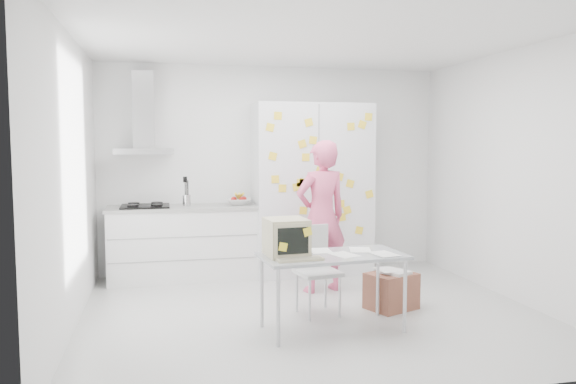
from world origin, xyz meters
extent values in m
cube|color=silver|center=(0.00, 0.00, -0.01)|extent=(4.50, 4.00, 0.02)
cube|color=white|center=(0.00, 2.00, 1.35)|extent=(4.50, 0.02, 2.70)
cube|color=white|center=(-2.25, 0.00, 1.35)|extent=(0.02, 4.00, 2.70)
cube|color=white|center=(2.25, 0.00, 1.35)|extent=(0.02, 4.00, 2.70)
cube|color=white|center=(0.00, 0.00, 2.70)|extent=(4.50, 4.00, 0.02)
cube|color=white|center=(-1.20, 1.70, 0.44)|extent=(1.80, 0.60, 0.88)
cube|color=gray|center=(-1.20, 1.40, 0.58)|extent=(1.76, 0.01, 0.01)
cube|color=gray|center=(-1.20, 1.40, 0.30)|extent=(1.76, 0.01, 0.01)
cube|color=#9E9E99|center=(-1.20, 1.70, 0.90)|extent=(1.84, 0.63, 0.04)
cube|color=black|center=(-1.65, 1.70, 0.93)|extent=(0.58, 0.50, 0.03)
cylinder|color=black|center=(-1.79, 1.58, 0.95)|extent=(0.14, 0.14, 0.02)
cylinder|color=black|center=(-1.51, 1.58, 0.95)|extent=(0.14, 0.14, 0.02)
cylinder|color=black|center=(-1.79, 1.82, 0.95)|extent=(0.14, 0.14, 0.02)
cylinder|color=black|center=(-1.51, 1.82, 0.95)|extent=(0.14, 0.14, 0.02)
cylinder|color=silver|center=(-1.15, 1.70, 0.99)|extent=(0.10, 0.10, 0.14)
cylinder|color=black|center=(-1.16, 1.71, 1.09)|extent=(0.01, 0.01, 0.30)
cylinder|color=black|center=(-1.13, 1.69, 1.09)|extent=(0.01, 0.01, 0.30)
cylinder|color=black|center=(-1.15, 1.72, 1.09)|extent=(0.01, 0.01, 0.30)
cube|color=black|center=(-1.16, 1.71, 1.25)|extent=(0.05, 0.01, 0.07)
imported|color=white|center=(-0.50, 1.70, 0.96)|extent=(0.31, 0.31, 0.08)
sphere|color=#B2140F|center=(-0.56, 1.72, 0.99)|extent=(0.08, 0.08, 0.08)
sphere|color=#B2140F|center=(-0.47, 1.65, 0.99)|extent=(0.08, 0.08, 0.08)
sphere|color=#B2140F|center=(-0.43, 1.74, 0.99)|extent=(0.08, 0.08, 0.08)
cylinder|color=yellow|center=(-0.52, 1.72, 1.03)|extent=(0.09, 0.17, 0.10)
cylinder|color=yellow|center=(-0.49, 1.72, 1.03)|extent=(0.04, 0.17, 0.10)
cylinder|color=yellow|center=(-0.47, 1.72, 1.03)|extent=(0.08, 0.17, 0.10)
cube|color=silver|center=(-1.65, 1.75, 1.60)|extent=(0.70, 0.48, 0.07)
cube|color=silver|center=(-1.65, 1.87, 2.10)|extent=(0.26, 0.24, 0.95)
cube|color=silver|center=(0.45, 1.68, 1.10)|extent=(1.50, 0.65, 2.20)
cube|color=slate|center=(0.45, 1.35, 1.10)|extent=(0.01, 0.01, 2.16)
cube|color=silver|center=(0.39, 1.34, 1.10)|extent=(0.02, 0.02, 0.30)
cube|color=silver|center=(0.51, 1.34, 1.10)|extent=(0.02, 0.02, 0.30)
cube|color=yellow|center=(0.86, 1.34, 1.90)|extent=(0.10, 0.00, 0.10)
cube|color=yellow|center=(1.01, 1.34, 1.93)|extent=(0.12, 0.00, 0.12)
cube|color=yellow|center=(1.12, 1.34, 1.05)|extent=(0.12, 0.00, 0.12)
cube|color=yellow|center=(0.22, 1.34, 1.21)|extent=(0.10, 0.00, 0.10)
cube|color=yellow|center=(0.46, 1.34, 1.35)|extent=(0.12, 0.00, 0.12)
cube|color=yellow|center=(0.83, 1.34, 0.86)|extent=(0.12, 0.00, 0.12)
cube|color=yellow|center=(0.25, 1.34, 0.87)|extent=(0.10, 0.00, 0.10)
cube|color=yellow|center=(0.32, 1.34, 1.95)|extent=(0.12, 0.00, 0.12)
cube|color=yellow|center=(0.54, 1.34, 0.81)|extent=(0.12, 0.00, 0.12)
cube|color=yellow|center=(0.86, 1.34, 1.19)|extent=(0.12, 0.00, 0.12)
cube|color=yellow|center=(0.74, 1.34, 0.94)|extent=(0.10, 0.00, 0.10)
cube|color=yellow|center=(0.24, 1.34, 1.69)|extent=(0.12, 0.00, 0.12)
cube|color=yellow|center=(-0.01, 1.34, 1.15)|extent=(0.10, 0.00, 0.10)
cube|color=yellow|center=(-0.10, 1.34, 1.26)|extent=(0.10, 0.00, 0.10)
cube|color=yellow|center=(-0.16, 1.34, 1.89)|extent=(0.11, 0.00, 0.11)
cube|color=yellow|center=(0.38, 1.34, 0.59)|extent=(0.10, 0.00, 0.10)
cube|color=yellow|center=(0.25, 1.34, 1.22)|extent=(0.11, 0.00, 0.11)
cube|color=yellow|center=(0.99, 1.34, 0.59)|extent=(0.11, 0.00, 0.11)
cube|color=yellow|center=(1.09, 1.34, 2.03)|extent=(0.10, 0.00, 0.10)
cube|color=yellow|center=(0.28, 1.34, 1.53)|extent=(0.10, 0.00, 0.10)
cube|color=yellow|center=(0.17, 1.34, 1.16)|extent=(0.11, 0.00, 0.11)
cube|color=yellow|center=(0.63, 1.34, 0.52)|extent=(0.10, 0.00, 0.10)
cube|color=yellow|center=(-0.07, 1.34, 2.03)|extent=(0.10, 0.00, 0.10)
cube|color=yellow|center=(-0.13, 1.34, 1.54)|extent=(0.12, 0.00, 0.12)
cube|color=yellow|center=(0.76, 1.34, 0.77)|extent=(0.11, 0.00, 0.11)
cube|color=yellow|center=(0.37, 1.34, 1.73)|extent=(0.11, 0.00, 0.11)
cube|color=yellow|center=(0.72, 1.34, 1.28)|extent=(0.11, 0.00, 0.11)
cube|color=yellow|center=(0.47, 1.34, 0.80)|extent=(0.11, 0.00, 0.11)
imported|color=#E65983|center=(0.32, 0.77, 0.87)|extent=(0.71, 0.55, 1.73)
cube|color=#9DA1A7|center=(0.04, -0.55, 0.68)|extent=(1.34, 0.75, 0.03)
cylinder|color=#B2B1B6|center=(-0.52, -0.86, 0.33)|extent=(0.04, 0.04, 0.66)
cylinder|color=#B2B1B6|center=(0.65, -0.77, 0.33)|extent=(0.04, 0.04, 0.66)
cylinder|color=#B2B1B6|center=(-0.57, -0.33, 0.33)|extent=(0.04, 0.04, 0.66)
cylinder|color=#B2B1B6|center=(0.61, -0.23, 0.33)|extent=(0.04, 0.04, 0.66)
cube|color=#C6BC93|center=(-0.38, -0.51, 0.86)|extent=(0.38, 0.40, 0.33)
cube|color=#C6BC93|center=(-0.36, -0.70, 0.86)|extent=(0.33, 0.04, 0.30)
cube|color=black|center=(-0.36, -0.71, 0.86)|extent=(0.28, 0.03, 0.23)
cube|color=yellow|center=(-0.45, -0.72, 0.82)|extent=(0.08, 0.01, 0.08)
cube|color=yellow|center=(-0.23, -0.70, 0.94)|extent=(0.09, 0.01, 0.09)
cube|color=#C6BC93|center=(-0.31, -0.74, 0.71)|extent=(0.42, 0.17, 0.02)
cube|color=gray|center=(-0.31, -0.74, 0.72)|extent=(0.38, 0.13, 0.01)
cube|color=white|center=(0.14, -0.59, 0.70)|extent=(0.27, 0.32, 0.00)
cube|color=white|center=(0.36, -0.41, 0.70)|extent=(0.26, 0.32, 0.00)
cube|color=white|center=(0.50, -0.65, 0.70)|extent=(0.24, 0.30, 0.00)
cube|color=white|center=(-0.02, -0.37, 0.70)|extent=(0.21, 0.29, 0.00)
cube|color=silver|center=(0.04, -0.08, 0.42)|extent=(0.45, 0.45, 0.04)
cube|color=silver|center=(0.01, 0.10, 0.66)|extent=(0.38, 0.09, 0.43)
cylinder|color=silver|center=(-0.09, -0.26, 0.20)|extent=(0.03, 0.03, 0.40)
cylinder|color=silver|center=(0.22, -0.21, 0.20)|extent=(0.03, 0.03, 0.40)
cylinder|color=silver|center=(-0.14, 0.05, 0.20)|extent=(0.03, 0.03, 0.40)
cylinder|color=silver|center=(0.17, 0.10, 0.20)|extent=(0.03, 0.03, 0.40)
cube|color=brown|center=(0.83, -0.06, 0.19)|extent=(0.57, 0.52, 0.37)
cube|color=silver|center=(0.85, -0.07, 0.39)|extent=(0.34, 0.37, 0.03)
cube|color=silver|center=(0.79, -0.03, 0.40)|extent=(0.22, 0.29, 0.00)
camera|label=1|loc=(-1.45, -5.33, 1.70)|focal=35.00mm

